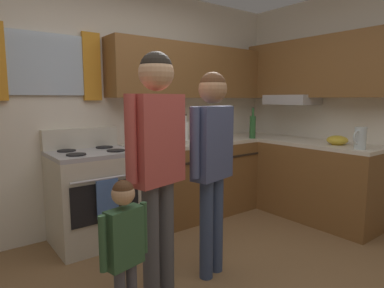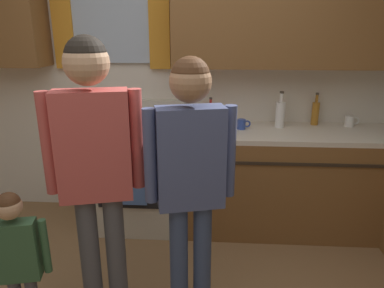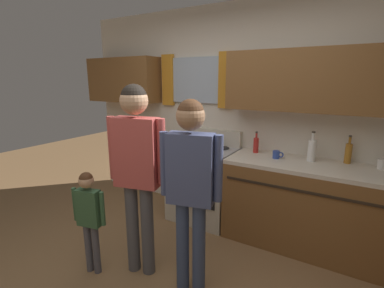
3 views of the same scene
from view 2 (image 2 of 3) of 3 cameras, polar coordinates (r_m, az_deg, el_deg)
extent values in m
cube|color=silver|center=(3.34, -1.69, 10.69)|extent=(4.60, 0.10, 2.60)
cube|color=silver|center=(3.36, -12.73, 17.38)|extent=(0.67, 0.03, 0.57)
cube|color=orange|center=(3.49, -19.81, 16.79)|extent=(0.18, 0.04, 0.67)
cube|color=orange|center=(3.26, -5.21, 17.72)|extent=(0.18, 0.04, 0.67)
cube|color=brown|center=(3.20, 19.33, 16.84)|extent=(2.35, 0.32, 0.62)
cube|color=brown|center=(3.32, 18.75, -5.91)|extent=(2.23, 0.62, 0.86)
cube|color=beige|center=(3.18, 19.55, 1.56)|extent=(2.23, 0.62, 0.04)
cube|color=#2D2319|center=(2.94, 20.80, -3.16)|extent=(2.11, 0.01, 0.02)
cube|color=beige|center=(3.27, -7.83, -5.47)|extent=(0.75, 0.62, 0.86)
cube|color=black|center=(2.97, -9.06, -6.97)|extent=(0.63, 0.01, 0.36)
cylinder|color=#ADADB2|center=(2.86, -9.38, -3.17)|extent=(0.63, 0.02, 0.02)
cube|color=#ADADB2|center=(3.12, -8.17, 2.14)|extent=(0.75, 0.62, 0.04)
cube|color=beige|center=(3.35, -7.34, 5.37)|extent=(0.75, 0.08, 0.20)
cylinder|color=black|center=(3.03, -12.19, 1.94)|extent=(0.17, 0.17, 0.01)
cylinder|color=black|center=(2.95, -5.15, 1.84)|extent=(0.17, 0.17, 0.01)
cylinder|color=black|center=(3.29, -10.93, 3.24)|extent=(0.17, 0.17, 0.01)
cylinder|color=black|center=(3.21, -4.42, 3.18)|extent=(0.17, 0.17, 0.01)
cube|color=#4C72B7|center=(2.92, -9.25, -6.54)|extent=(0.20, 0.02, 0.34)
cylinder|color=red|center=(3.18, 2.96, 4.56)|extent=(0.06, 0.06, 0.17)
cylinder|color=red|center=(3.16, 2.99, 6.59)|extent=(0.02, 0.02, 0.06)
cylinder|color=#3F382D|center=(3.15, 3.01, 7.26)|extent=(0.03, 0.03, 0.02)
cylinder|color=#B27223|center=(3.36, 19.03, 4.59)|extent=(0.06, 0.06, 0.20)
cylinder|color=#B27223|center=(3.34, 19.26, 6.84)|extent=(0.02, 0.02, 0.07)
cylinder|color=#3F382D|center=(3.33, 19.33, 7.57)|extent=(0.03, 0.03, 0.02)
cylinder|color=white|center=(3.19, 13.86, 4.54)|extent=(0.08, 0.08, 0.22)
cylinder|color=white|center=(3.16, 14.06, 7.16)|extent=(0.03, 0.03, 0.08)
cylinder|color=#3F382D|center=(3.15, 14.12, 7.99)|extent=(0.03, 0.03, 0.02)
cylinder|color=white|center=(3.42, 23.77, 3.35)|extent=(0.08, 0.08, 0.09)
torus|color=white|center=(3.44, 24.60, 3.39)|extent=(0.07, 0.01, 0.07)
cylinder|color=#2D479E|center=(3.08, 7.86, 3.14)|extent=(0.07, 0.07, 0.08)
torus|color=#2D479E|center=(3.08, 8.76, 3.19)|extent=(0.06, 0.01, 0.06)
cylinder|color=#4C4C51|center=(2.26, -11.91, -17.58)|extent=(0.11, 0.11, 0.83)
cylinder|color=#4C4C51|center=(2.28, -15.80, -17.68)|extent=(0.11, 0.11, 0.83)
cube|color=#BF4C47|center=(1.95, -15.39, -0.29)|extent=(0.41, 0.25, 0.59)
cylinder|color=#BF4C47|center=(1.94, -8.79, 0.73)|extent=(0.07, 0.07, 0.54)
cylinder|color=#BF4C47|center=(1.98, -21.96, 0.01)|extent=(0.07, 0.07, 0.54)
sphere|color=tan|center=(1.87, -16.49, 12.34)|extent=(0.23, 0.23, 0.23)
sphere|color=black|center=(1.87, -16.57, 13.21)|extent=(0.21, 0.21, 0.21)
cylinder|color=#38476B|center=(2.24, 1.63, -18.45)|extent=(0.11, 0.11, 0.78)
cylinder|color=#38476B|center=(2.22, -2.08, -18.82)|extent=(0.11, 0.11, 0.78)
cube|color=#47517A|center=(1.91, -0.24, -2.25)|extent=(0.39, 0.23, 0.55)
cylinder|color=#47517A|center=(1.94, 6.00, -1.23)|extent=(0.07, 0.07, 0.51)
cylinder|color=#47517A|center=(1.87, -6.71, -1.99)|extent=(0.07, 0.07, 0.51)
sphere|color=#A87A56|center=(1.81, -0.26, 9.91)|extent=(0.22, 0.22, 0.22)
sphere|color=#4C2D19|center=(1.80, -0.26, 10.75)|extent=(0.20, 0.20, 0.20)
cube|color=#335938|center=(2.11, -26.17, -15.01)|extent=(0.23, 0.14, 0.33)
cylinder|color=#335938|center=(2.06, -22.33, -14.81)|extent=(0.04, 0.04, 0.30)
sphere|color=tan|center=(1.99, -27.15, -8.91)|extent=(0.13, 0.13, 0.13)
sphere|color=#4C2D19|center=(1.99, -27.21, -8.49)|extent=(0.12, 0.12, 0.12)
camera|label=1|loc=(1.79, -86.02, -9.51)|focal=30.84mm
camera|label=3|loc=(0.92, 90.26, 0.90)|focal=25.96mm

